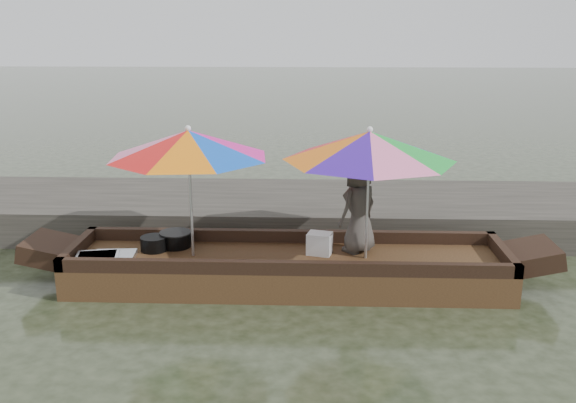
{
  "coord_description": "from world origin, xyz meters",
  "views": [
    {
      "loc": [
        0.27,
        -7.11,
        3.0
      ],
      "look_at": [
        0.0,
        0.1,
        1.0
      ],
      "focal_mm": 40.0,
      "sensor_mm": 36.0,
      "label": 1
    }
  ],
  "objects_px": {
    "umbrella_stern": "(368,194)",
    "charcoal_grill": "(176,240)",
    "umbrella_bow": "(191,192)",
    "tray_crayfish": "(98,258)",
    "vendor": "(359,207)",
    "supply_bag": "(320,243)",
    "tray_scallop": "(115,256)",
    "boat_hull": "(288,271)",
    "cooking_pot": "(154,243)"
  },
  "relations": [
    {
      "from": "tray_scallop",
      "to": "vendor",
      "type": "xyz_separation_m",
      "value": [
        2.87,
        0.35,
        0.53
      ]
    },
    {
      "from": "boat_hull",
      "to": "tray_crayfish",
      "type": "bearing_deg",
      "value": -173.65
    },
    {
      "from": "charcoal_grill",
      "to": "vendor",
      "type": "distance_m",
      "value": 2.28
    },
    {
      "from": "umbrella_bow",
      "to": "cooking_pot",
      "type": "bearing_deg",
      "value": 161.77
    },
    {
      "from": "umbrella_stern",
      "to": "vendor",
      "type": "bearing_deg",
      "value": 109.18
    },
    {
      "from": "cooking_pot",
      "to": "vendor",
      "type": "height_order",
      "value": "vendor"
    },
    {
      "from": "boat_hull",
      "to": "supply_bag",
      "type": "bearing_deg",
      "value": 17.25
    },
    {
      "from": "tray_crayfish",
      "to": "umbrella_stern",
      "type": "xyz_separation_m",
      "value": [
        3.11,
        0.24,
        0.73
      ]
    },
    {
      "from": "charcoal_grill",
      "to": "tray_scallop",
      "type": "bearing_deg",
      "value": -145.87
    },
    {
      "from": "tray_crayfish",
      "to": "umbrella_stern",
      "type": "relative_size",
      "value": 0.24
    },
    {
      "from": "tray_crayfish",
      "to": "tray_scallop",
      "type": "bearing_deg",
      "value": 36.33
    },
    {
      "from": "tray_scallop",
      "to": "umbrella_bow",
      "type": "xyz_separation_m",
      "value": [
        0.91,
        0.12,
        0.74
      ]
    },
    {
      "from": "charcoal_grill",
      "to": "umbrella_bow",
      "type": "height_order",
      "value": "umbrella_bow"
    },
    {
      "from": "boat_hull",
      "to": "tray_crayfish",
      "type": "distance_m",
      "value": 2.22
    },
    {
      "from": "cooking_pot",
      "to": "charcoal_grill",
      "type": "xyz_separation_m",
      "value": [
        0.23,
        0.14,
        0.0
      ]
    },
    {
      "from": "cooking_pot",
      "to": "umbrella_stern",
      "type": "height_order",
      "value": "umbrella_stern"
    },
    {
      "from": "charcoal_grill",
      "to": "vendor",
      "type": "bearing_deg",
      "value": -2.14
    },
    {
      "from": "supply_bag",
      "to": "tray_crayfish",
      "type": "bearing_deg",
      "value": -172.0
    },
    {
      "from": "tray_scallop",
      "to": "umbrella_bow",
      "type": "relative_size",
      "value": 0.26
    },
    {
      "from": "charcoal_grill",
      "to": "umbrella_stern",
      "type": "xyz_separation_m",
      "value": [
        2.31,
        -0.31,
        0.69
      ]
    },
    {
      "from": "tray_crayfish",
      "to": "umbrella_stern",
      "type": "height_order",
      "value": "umbrella_stern"
    },
    {
      "from": "umbrella_stern",
      "to": "tray_scallop",
      "type": "bearing_deg",
      "value": -177.57
    },
    {
      "from": "tray_crayfish",
      "to": "vendor",
      "type": "distance_m",
      "value": 3.11
    },
    {
      "from": "boat_hull",
      "to": "umbrella_bow",
      "type": "height_order",
      "value": "umbrella_bow"
    },
    {
      "from": "tray_scallop",
      "to": "umbrella_bow",
      "type": "bearing_deg",
      "value": 7.85
    },
    {
      "from": "cooking_pot",
      "to": "charcoal_grill",
      "type": "distance_m",
      "value": 0.27
    },
    {
      "from": "umbrella_stern",
      "to": "umbrella_bow",
      "type": "bearing_deg",
      "value": 180.0
    },
    {
      "from": "tray_scallop",
      "to": "vendor",
      "type": "bearing_deg",
      "value": 6.91
    },
    {
      "from": "boat_hull",
      "to": "vendor",
      "type": "distance_m",
      "value": 1.14
    },
    {
      "from": "tray_crayfish",
      "to": "umbrella_stern",
      "type": "bearing_deg",
      "value": 4.49
    },
    {
      "from": "cooking_pot",
      "to": "umbrella_bow",
      "type": "xyz_separation_m",
      "value": [
        0.5,
        -0.17,
        0.69
      ]
    },
    {
      "from": "umbrella_stern",
      "to": "charcoal_grill",
      "type": "bearing_deg",
      "value": 172.46
    },
    {
      "from": "boat_hull",
      "to": "tray_scallop",
      "type": "distance_m",
      "value": 2.04
    },
    {
      "from": "boat_hull",
      "to": "supply_bag",
      "type": "height_order",
      "value": "supply_bag"
    },
    {
      "from": "charcoal_grill",
      "to": "supply_bag",
      "type": "bearing_deg",
      "value": -6.1
    },
    {
      "from": "tray_crayfish",
      "to": "tray_scallop",
      "type": "xyz_separation_m",
      "value": [
        0.16,
        0.12,
        -0.01
      ]
    },
    {
      "from": "umbrella_bow",
      "to": "umbrella_stern",
      "type": "distance_m",
      "value": 2.04
    },
    {
      "from": "boat_hull",
      "to": "umbrella_bow",
      "type": "xyz_separation_m",
      "value": [
        -1.12,
        0.0,
        0.95
      ]
    },
    {
      "from": "tray_scallop",
      "to": "supply_bag",
      "type": "bearing_deg",
      "value": 5.74
    },
    {
      "from": "charcoal_grill",
      "to": "umbrella_bow",
      "type": "distance_m",
      "value": 0.8
    },
    {
      "from": "cooking_pot",
      "to": "boat_hull",
      "type": "bearing_deg",
      "value": -5.82
    },
    {
      "from": "supply_bag",
      "to": "umbrella_stern",
      "type": "distance_m",
      "value": 0.85
    },
    {
      "from": "cooking_pot",
      "to": "umbrella_stern",
      "type": "distance_m",
      "value": 2.64
    },
    {
      "from": "boat_hull",
      "to": "umbrella_bow",
      "type": "distance_m",
      "value": 1.47
    },
    {
      "from": "vendor",
      "to": "tray_scallop",
      "type": "bearing_deg",
      "value": -36.8
    },
    {
      "from": "cooking_pot",
      "to": "umbrella_bow",
      "type": "relative_size",
      "value": 0.18
    },
    {
      "from": "umbrella_bow",
      "to": "umbrella_stern",
      "type": "height_order",
      "value": "same"
    },
    {
      "from": "boat_hull",
      "to": "vendor",
      "type": "relative_size",
      "value": 4.58
    },
    {
      "from": "supply_bag",
      "to": "umbrella_stern",
      "type": "xyz_separation_m",
      "value": [
        0.54,
        -0.12,
        0.65
      ]
    },
    {
      "from": "cooking_pot",
      "to": "supply_bag",
      "type": "relative_size",
      "value": 1.17
    }
  ]
}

